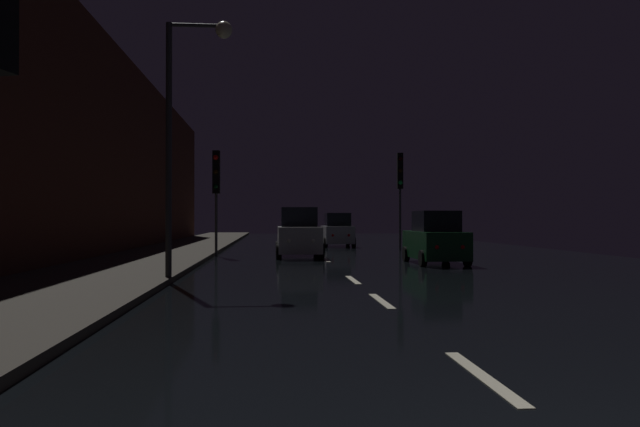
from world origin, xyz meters
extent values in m
cube|color=black|center=(0.00, 24.50, -0.01)|extent=(26.23, 84.00, 0.02)
cube|color=#38332B|center=(-6.92, 24.50, 0.07)|extent=(4.40, 84.00, 0.15)
cube|color=#472319|center=(-9.52, 21.00, 4.76)|extent=(0.80, 63.00, 9.52)
cube|color=beige|center=(0.00, 3.00, 0.01)|extent=(0.16, 2.20, 0.01)
cube|color=beige|center=(0.00, 8.84, 0.01)|extent=(0.16, 2.20, 0.01)
cube|color=beige|center=(0.00, 13.07, 0.01)|extent=(0.16, 2.20, 0.01)
cube|color=beige|center=(0.00, 21.07, 0.01)|extent=(0.16, 2.20, 0.01)
cube|color=beige|center=(0.00, 24.18, 0.01)|extent=(0.16, 2.20, 0.01)
cylinder|color=#38383A|center=(-4.62, 24.03, 1.38)|extent=(0.12, 0.12, 2.77)
cube|color=black|center=(-4.62, 24.03, 3.72)|extent=(0.32, 0.35, 1.90)
sphere|color=red|center=(-4.62, 23.85, 4.35)|extent=(0.22, 0.22, 0.22)
sphere|color=black|center=(-4.62, 23.85, 3.72)|extent=(0.22, 0.22, 0.22)
sphere|color=black|center=(-4.62, 23.85, 3.08)|extent=(0.22, 0.22, 0.22)
cylinder|color=#38383A|center=(4.62, 28.69, 1.62)|extent=(0.12, 0.12, 3.25)
cube|color=black|center=(4.62, 28.69, 4.20)|extent=(0.34, 0.37, 1.90)
sphere|color=black|center=(4.60, 28.51, 4.83)|extent=(0.22, 0.22, 0.22)
sphere|color=black|center=(4.60, 28.51, 4.20)|extent=(0.22, 0.22, 0.22)
sphere|color=#19D84C|center=(4.60, 28.51, 3.57)|extent=(0.22, 0.22, 0.22)
cylinder|color=#2D2D30|center=(-4.82, 12.75, 3.35)|extent=(0.16, 0.16, 6.70)
cylinder|color=#2D2D30|center=(-4.12, 12.75, 6.65)|extent=(1.40, 0.10, 0.10)
sphere|color=beige|center=(-3.42, 12.75, 6.55)|extent=(0.44, 0.44, 0.44)
cube|color=silver|center=(-1.01, 23.23, 0.77)|extent=(1.78, 4.15, 1.09)
cube|color=black|center=(-1.01, 23.38, 1.73)|extent=(1.51, 2.08, 0.83)
cylinder|color=black|center=(-0.13, 21.77, 0.32)|extent=(0.22, 0.63, 0.63)
cylinder|color=black|center=(-1.88, 21.77, 0.32)|extent=(0.22, 0.63, 0.63)
cylinder|color=black|center=(-0.13, 24.68, 0.32)|extent=(0.22, 0.63, 0.63)
cylinder|color=black|center=(-1.88, 24.68, 0.32)|extent=(0.22, 0.63, 0.63)
sphere|color=white|center=(-0.52, 21.19, 0.77)|extent=(0.18, 0.18, 0.18)
sphere|color=white|center=(-1.49, 21.19, 0.77)|extent=(0.18, 0.18, 0.18)
sphere|color=red|center=(-0.52, 25.26, 0.77)|extent=(0.18, 0.18, 0.18)
sphere|color=red|center=(-1.49, 25.26, 0.77)|extent=(0.18, 0.18, 0.18)
cube|color=#A5A8AD|center=(1.76, 33.34, 0.72)|extent=(1.67, 3.90, 1.02)
cube|color=black|center=(1.76, 33.20, 1.62)|extent=(1.42, 1.95, 0.78)
cylinder|color=black|center=(0.94, 34.70, 0.30)|extent=(0.20, 0.59, 0.59)
cylinder|color=black|center=(2.58, 34.70, 0.30)|extent=(0.20, 0.59, 0.59)
cylinder|color=black|center=(0.94, 31.97, 0.30)|extent=(0.20, 0.59, 0.59)
cylinder|color=black|center=(2.58, 31.97, 0.30)|extent=(0.20, 0.59, 0.59)
sphere|color=slate|center=(1.30, 35.25, 0.72)|extent=(0.17, 0.17, 0.17)
sphere|color=slate|center=(2.22, 35.25, 0.72)|extent=(0.17, 0.17, 0.17)
sphere|color=red|center=(1.30, 31.43, 0.72)|extent=(0.17, 0.17, 0.17)
sphere|color=red|center=(2.22, 31.43, 0.72)|extent=(0.17, 0.17, 0.17)
cube|color=#0F3819|center=(3.82, 18.85, 0.69)|extent=(1.61, 3.76, 0.99)
cube|color=black|center=(3.82, 18.72, 1.56)|extent=(1.37, 1.88, 0.75)
cylinder|color=black|center=(3.03, 20.17, 0.29)|extent=(0.20, 0.57, 0.57)
cylinder|color=black|center=(4.61, 20.17, 0.29)|extent=(0.20, 0.57, 0.57)
cylinder|color=black|center=(3.03, 17.53, 0.29)|extent=(0.20, 0.57, 0.57)
cylinder|color=black|center=(4.61, 17.53, 0.29)|extent=(0.20, 0.57, 0.57)
sphere|color=slate|center=(3.37, 20.69, 0.69)|extent=(0.16, 0.16, 0.16)
sphere|color=slate|center=(4.26, 20.69, 0.69)|extent=(0.16, 0.16, 0.16)
sphere|color=red|center=(3.37, 17.01, 0.69)|extent=(0.16, 0.16, 0.16)
sphere|color=red|center=(4.26, 17.01, 0.69)|extent=(0.16, 0.16, 0.16)
camera|label=1|loc=(-2.18, -3.18, 1.63)|focal=34.28mm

